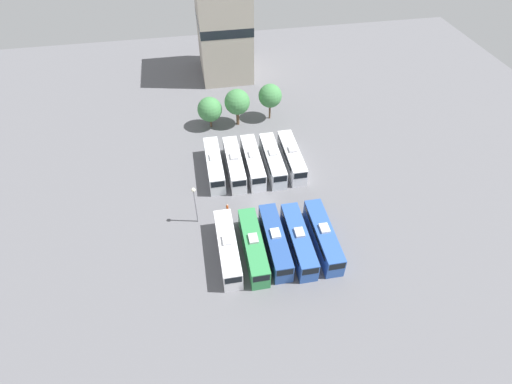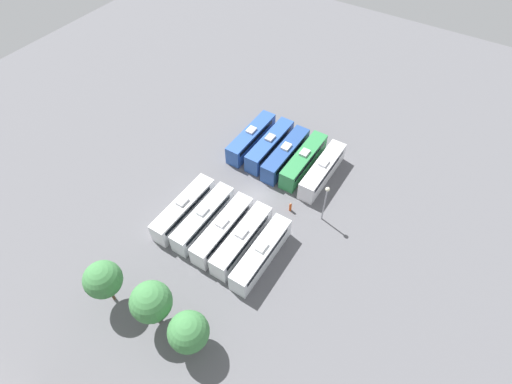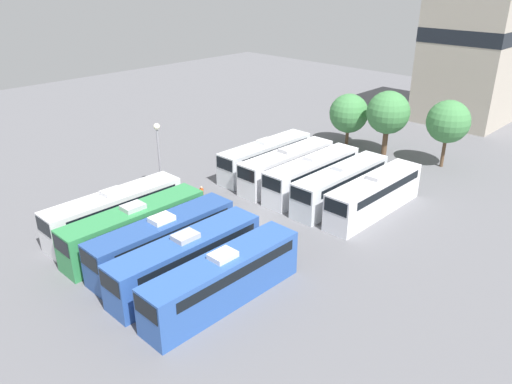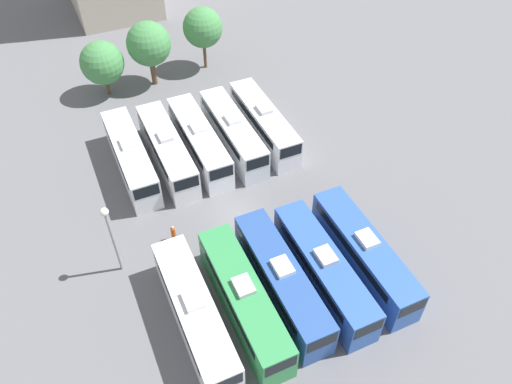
# 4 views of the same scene
# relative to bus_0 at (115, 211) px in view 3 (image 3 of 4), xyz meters

# --- Properties ---
(ground_plane) EXTENTS (130.64, 130.64, 0.00)m
(ground_plane) POSITION_rel_bus_0_xyz_m (6.51, 8.41, -1.74)
(ground_plane) COLOR slate
(bus_0) EXTENTS (2.45, 11.36, 3.52)m
(bus_0) POSITION_rel_bus_0_xyz_m (0.00, 0.00, 0.00)
(bus_0) COLOR silver
(bus_0) RESTS_ON ground_plane
(bus_1) EXTENTS (2.45, 11.36, 3.52)m
(bus_1) POSITION_rel_bus_0_xyz_m (3.40, -0.36, 0.00)
(bus_1) COLOR #338C4C
(bus_1) RESTS_ON ground_plane
(bus_2) EXTENTS (2.45, 11.36, 3.52)m
(bus_2) POSITION_rel_bus_0_xyz_m (6.45, -0.03, 0.00)
(bus_2) COLOR #284C93
(bus_2) RESTS_ON ground_plane
(bus_3) EXTENTS (2.45, 11.36, 3.52)m
(bus_3) POSITION_rel_bus_0_xyz_m (9.60, -0.46, 0.00)
(bus_3) COLOR #2D56A8
(bus_3) RESTS_ON ground_plane
(bus_4) EXTENTS (2.45, 11.36, 3.52)m
(bus_4) POSITION_rel_bus_0_xyz_m (13.08, -0.35, 0.00)
(bus_4) COLOR #2D56A8
(bus_4) RESTS_ON ground_plane
(bus_5) EXTENTS (2.45, 11.36, 3.52)m
(bus_5) POSITION_rel_bus_0_xyz_m (0.05, 17.39, 0.00)
(bus_5) COLOR silver
(bus_5) RESTS_ON ground_plane
(bus_6) EXTENTS (2.45, 11.36, 3.52)m
(bus_6) POSITION_rel_bus_0_xyz_m (3.32, 16.97, 0.00)
(bus_6) COLOR white
(bus_6) RESTS_ON ground_plane
(bus_7) EXTENTS (2.45, 11.36, 3.52)m
(bus_7) POSITION_rel_bus_0_xyz_m (6.40, 16.97, 0.00)
(bus_7) COLOR white
(bus_7) RESTS_ON ground_plane
(bus_8) EXTENTS (2.45, 11.36, 3.52)m
(bus_8) POSITION_rel_bus_0_xyz_m (9.72, 16.85, 0.00)
(bus_8) COLOR silver
(bus_8) RESTS_ON ground_plane
(bus_9) EXTENTS (2.45, 11.36, 3.52)m
(bus_9) POSITION_rel_bus_0_xyz_m (13.02, 17.05, 0.00)
(bus_9) COLOR white
(bus_9) RESTS_ON ground_plane
(worker_person) EXTENTS (0.36, 0.36, 1.62)m
(worker_person) POSITION_rel_bus_0_xyz_m (0.95, 8.05, -0.99)
(worker_person) COLOR #CC4C19
(worker_person) RESTS_ON ground_plane
(light_pole) EXTENTS (0.60, 0.60, 6.67)m
(light_pole) POSITION_rel_bus_0_xyz_m (-3.56, 6.97, 2.88)
(light_pole) COLOR gray
(light_pole) RESTS_ON ground_plane
(tree_0) EXTENTS (4.54, 4.54, 6.02)m
(tree_0) POSITION_rel_bus_0_xyz_m (0.81, 30.78, 2.00)
(tree_0) COLOR brown
(tree_0) RESTS_ON ground_plane
(tree_1) EXTENTS (4.69, 4.69, 7.19)m
(tree_1) POSITION_rel_bus_0_xyz_m (5.94, 30.64, 3.07)
(tree_1) COLOR brown
(tree_1) RESTS_ON ground_plane
(tree_2) EXTENTS (4.40, 4.40, 7.11)m
(tree_2) POSITION_rel_bus_0_xyz_m (12.32, 31.56, 3.16)
(tree_2) COLOR brown
(tree_2) RESTS_ON ground_plane
(depot_building) EXTENTS (10.74, 13.93, 20.86)m
(depot_building) POSITION_rel_bus_0_xyz_m (6.33, 51.79, 8.78)
(depot_building) COLOR #B2A899
(depot_building) RESTS_ON ground_plane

